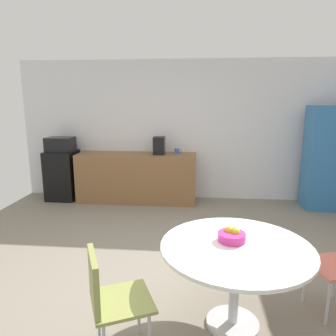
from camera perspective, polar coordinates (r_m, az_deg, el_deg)
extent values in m
plane|color=gray|center=(3.48, -1.67, -19.90)|extent=(6.00, 6.00, 0.00)
cube|color=silver|center=(5.97, 1.77, 6.86)|extent=(6.00, 0.10, 2.60)
cube|color=brown|center=(5.86, -5.71, -1.74)|extent=(2.19, 0.60, 0.90)
cube|color=black|center=(6.29, -18.73, -1.23)|extent=(0.54, 0.54, 0.93)
cube|color=black|center=(6.18, -19.11, 4.14)|extent=(0.48, 0.38, 0.26)
cube|color=#3372B2|center=(5.98, 26.66, 1.60)|extent=(0.60, 0.50, 1.78)
cylinder|color=silver|center=(2.99, 11.72, -26.00)|extent=(0.44, 0.44, 0.03)
cylinder|color=silver|center=(2.78, 12.05, -20.12)|extent=(0.08, 0.08, 0.69)
cylinder|color=white|center=(2.62, 12.38, -13.97)|extent=(1.21, 1.21, 0.03)
cylinder|color=silver|center=(3.11, 27.25, -21.02)|extent=(0.02, 0.02, 0.42)
cylinder|color=silver|center=(3.32, 23.73, -18.45)|extent=(0.02, 0.02, 0.42)
cylinder|color=silver|center=(3.50, 28.16, -17.27)|extent=(0.02, 0.02, 0.42)
cube|color=#DB7260|center=(3.20, 28.15, -15.55)|extent=(0.52, 0.52, 0.03)
cylinder|color=silver|center=(2.74, -5.37, -24.48)|extent=(0.02, 0.02, 0.42)
cylinder|color=silver|center=(2.71, -12.56, -25.36)|extent=(0.02, 0.02, 0.42)
cube|color=#8C934C|center=(2.46, -8.40, -22.93)|extent=(0.56, 0.56, 0.03)
cube|color=#8C934C|center=(2.33, -13.43, -19.39)|extent=(0.19, 0.36, 0.38)
cylinder|color=#D8338C|center=(2.66, 11.57, -12.27)|extent=(0.23, 0.23, 0.07)
sphere|color=yellow|center=(2.66, 12.31, -11.42)|extent=(0.07, 0.07, 0.07)
sphere|color=yellow|center=(2.69, 11.04, -11.13)|extent=(0.07, 0.07, 0.07)
sphere|color=#66B233|center=(2.68, 12.10, -11.28)|extent=(0.07, 0.07, 0.07)
sphere|color=yellow|center=(2.68, 11.31, -11.21)|extent=(0.07, 0.07, 0.07)
cylinder|color=#3F66BF|center=(5.76, 1.61, 3.14)|extent=(0.08, 0.08, 0.09)
torus|color=#3F66BF|center=(5.76, 2.19, 3.17)|extent=(0.06, 0.01, 0.06)
cube|color=black|center=(5.68, -1.64, 4.15)|extent=(0.20, 0.24, 0.32)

